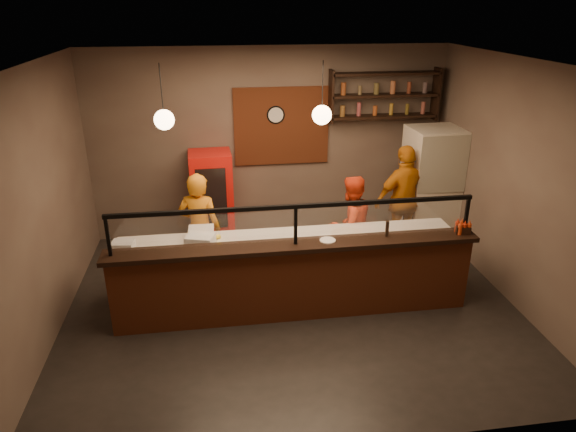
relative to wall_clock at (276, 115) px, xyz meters
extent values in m
plane|color=black|center=(-0.10, -2.46, -2.10)|extent=(6.00, 6.00, 0.00)
plane|color=#392F2C|center=(-0.10, -2.46, 1.10)|extent=(6.00, 6.00, 0.00)
plane|color=#6C5D4F|center=(-0.10, 0.04, -0.50)|extent=(6.00, 0.00, 6.00)
plane|color=#6C5D4F|center=(-3.10, -2.46, -0.50)|extent=(0.00, 5.00, 5.00)
plane|color=#6C5D4F|center=(2.90, -2.46, -0.50)|extent=(0.00, 5.00, 5.00)
plane|color=#6C5D4F|center=(-0.10, -4.96, -0.50)|extent=(6.00, 0.00, 6.00)
cube|color=brown|center=(0.10, 0.01, -0.20)|extent=(1.60, 0.04, 1.30)
cube|color=brown|center=(-0.10, -2.76, -1.60)|extent=(4.60, 0.25, 1.00)
cube|color=black|center=(-0.10, -2.76, -1.07)|extent=(4.70, 0.37, 0.06)
cube|color=gray|center=(-0.10, -2.26, -1.68)|extent=(4.60, 0.75, 0.85)
cube|color=white|center=(-0.10, -2.26, -1.23)|extent=(4.60, 0.75, 0.05)
cube|color=white|center=(-0.10, -2.76, -0.79)|extent=(4.40, 0.02, 0.50)
cube|color=black|center=(-0.10, -2.76, -0.54)|extent=(4.50, 0.05, 0.05)
cube|color=black|center=(-2.32, -2.76, -0.79)|extent=(0.04, 0.04, 0.50)
cube|color=black|center=(-0.10, -2.76, -0.79)|extent=(0.04, 0.04, 0.50)
cube|color=black|center=(2.12, -2.76, -0.79)|extent=(0.04, 0.04, 0.50)
cube|color=black|center=(1.80, -0.14, -0.05)|extent=(1.80, 0.28, 0.04)
cube|color=black|center=(1.80, -0.14, 0.30)|extent=(1.80, 0.28, 0.04)
cube|color=black|center=(1.80, -0.14, 0.65)|extent=(1.80, 0.28, 0.04)
cube|color=black|center=(0.90, -0.14, 0.30)|extent=(0.04, 0.28, 0.85)
cube|color=black|center=(2.70, -0.14, 0.30)|extent=(0.04, 0.28, 0.85)
cylinder|color=black|center=(0.00, 0.00, 0.00)|extent=(0.30, 0.04, 0.30)
cylinder|color=black|center=(-1.60, -2.26, 0.80)|extent=(0.01, 0.01, 0.60)
sphere|color=#E9BB80|center=(-1.60, -2.26, 0.45)|extent=(0.24, 0.24, 0.24)
cylinder|color=black|center=(0.30, -2.26, 0.80)|extent=(0.01, 0.01, 0.60)
sphere|color=#E9BB80|center=(0.30, -2.26, 0.45)|extent=(0.24, 0.24, 0.24)
imported|color=orange|center=(-1.30, -1.63, -1.27)|extent=(0.69, 0.55, 1.67)
imported|color=red|center=(0.91, -1.64, -1.34)|extent=(0.91, 0.82, 1.52)
imported|color=orange|center=(1.93, -1.10, -1.20)|extent=(1.12, 0.67, 1.79)
cube|color=beige|center=(2.50, -0.78, -1.11)|extent=(0.85, 0.80, 1.97)
cube|color=red|center=(-1.12, -0.31, -1.31)|extent=(0.70, 0.65, 1.59)
cylinder|color=beige|center=(0.69, -2.24, -1.19)|extent=(0.56, 0.56, 0.01)
cube|color=white|center=(-1.28, -2.36, -1.11)|extent=(0.41, 0.36, 0.17)
cube|color=silver|center=(-1.27, -2.13, -1.12)|extent=(0.34, 0.27, 0.17)
cube|color=white|center=(-2.25, -2.34, -1.13)|extent=(0.30, 0.25, 0.14)
cylinder|color=yellow|center=(-1.18, -2.21, -1.17)|extent=(0.33, 0.22, 0.06)
cube|color=black|center=(2.10, -2.75, -0.99)|extent=(0.21, 0.18, 0.10)
cylinder|color=black|center=(1.09, -2.70, -0.94)|extent=(0.05, 0.05, 0.20)
cylinder|color=silver|center=(0.31, -2.74, -1.03)|extent=(0.25, 0.25, 0.01)
camera|label=1|loc=(-1.02, -8.43, 1.75)|focal=32.00mm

